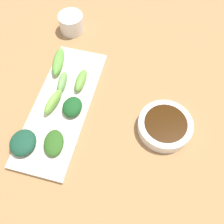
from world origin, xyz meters
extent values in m
cube|color=#9C7549|center=(0.00, 0.00, 0.01)|extent=(2.10, 2.10, 0.02)
cylinder|color=white|center=(-0.16, -0.03, 0.04)|extent=(0.13, 0.13, 0.03)
cylinder|color=#331A05|center=(-0.16, -0.03, 0.04)|extent=(0.10, 0.10, 0.02)
cube|color=silver|center=(0.11, -0.03, 0.03)|extent=(0.14, 0.38, 0.01)
ellipsoid|color=#184732|center=(0.16, 0.10, 0.05)|extent=(0.07, 0.07, 0.03)
ellipsoid|color=#2C5D1E|center=(0.09, 0.08, 0.04)|extent=(0.06, 0.08, 0.02)
ellipsoid|color=#185020|center=(0.08, -0.02, 0.05)|extent=(0.05, 0.06, 0.03)
ellipsoid|color=#66A040|center=(0.08, -0.11, 0.04)|extent=(0.03, 0.07, 0.03)
ellipsoid|color=#6EA557|center=(0.13, -0.09, 0.05)|extent=(0.03, 0.07, 0.03)
ellipsoid|color=#60AA40|center=(0.16, -0.15, 0.05)|extent=(0.04, 0.10, 0.03)
ellipsoid|color=#77B347|center=(0.13, -0.02, 0.05)|extent=(0.04, 0.08, 0.03)
cylinder|color=white|center=(0.17, -0.30, 0.05)|extent=(0.07, 0.07, 0.05)
camera|label=1|loc=(-0.10, 0.28, 0.62)|focal=42.77mm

